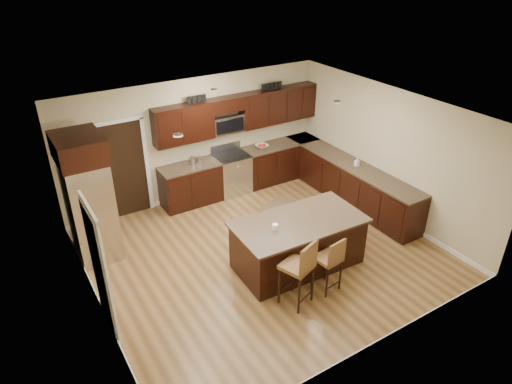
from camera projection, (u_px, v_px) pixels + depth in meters
floor at (264, 253)px, 8.55m from camera, size 6.00×6.00×0.00m
ceiling at (265, 116)px, 7.26m from camera, size 6.00×6.00×0.00m
wall_back at (197, 139)px, 9.96m from camera, size 6.00×0.00×6.00m
wall_left at (88, 243)px, 6.52m from camera, size 0.00×5.50×5.50m
wall_right at (388, 153)px, 9.29m from camera, size 0.00×5.50×5.50m
base_cabinets at (300, 178)px, 10.29m from camera, size 4.02×3.96×0.92m
upper_cabinets at (241, 112)px, 10.08m from camera, size 4.00×0.33×0.80m
range at (232, 173)px, 10.47m from camera, size 0.76×0.64×1.11m
microwave at (227, 124)px, 10.03m from camera, size 0.76×0.31×0.40m
doorway at (125, 170)px, 9.34m from camera, size 0.85×0.03×2.06m
pantry_door at (99, 272)px, 6.46m from camera, size 0.03×0.80×2.04m
letter_decor at (235, 92)px, 9.79m from camera, size 2.20×0.03×0.15m
island at (298, 244)px, 8.06m from camera, size 2.33×1.28×0.92m
stool_left at (301, 266)px, 7.01m from camera, size 0.57×0.57×1.19m
stool_mid at (331, 259)px, 7.35m from camera, size 0.43×0.43×1.02m
refrigerator at (88, 197)px, 8.00m from camera, size 0.79×1.01×2.35m
floor_mat at (280, 206)px, 10.07m from camera, size 1.00×0.83×0.01m
fruit_bowl at (262, 146)px, 10.62m from camera, size 0.32×0.32×0.07m
soap_bottle at (357, 162)px, 9.72m from camera, size 0.09×0.09×0.19m
canister_tall at (193, 161)px, 9.77m from camera, size 0.12×0.12×0.18m
canister_short at (199, 160)px, 9.86m from camera, size 0.11×0.11×0.15m
island_jar at (275, 227)px, 7.57m from camera, size 0.10×0.10×0.10m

